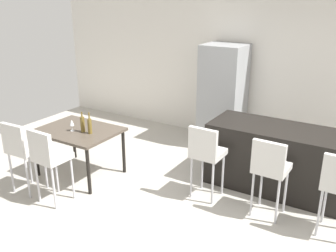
{
  "coord_description": "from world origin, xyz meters",
  "views": [
    {
      "loc": [
        1.52,
        -3.81,
        2.68
      ],
      "look_at": [
        -1.12,
        0.5,
        0.85
      ],
      "focal_mm": 39.58,
      "sensor_mm": 36.0,
      "label": 1
    }
  ],
  "objects": [
    {
      "name": "bar_chair_middle",
      "position": [
        0.46,
        0.29,
        0.7
      ],
      "size": [
        0.41,
        0.41,
        1.05
      ],
      "color": "beige",
      "rests_on": "ground_plane"
    },
    {
      "name": "dining_table",
      "position": [
        -2.35,
        -0.07,
        0.67
      ],
      "size": [
        1.19,
        0.91,
        0.74
      ],
      "color": "#4C4238",
      "rests_on": "ground_plane"
    },
    {
      "name": "wine_bottle_far",
      "position": [
        -2.22,
        -0.1,
        0.86
      ],
      "size": [
        0.06,
        0.06,
        0.31
      ],
      "color": "brown",
      "rests_on": "dining_table"
    },
    {
      "name": "kitchen_island",
      "position": [
        0.34,
        1.08,
        0.46
      ],
      "size": [
        1.92,
        0.82,
        0.92
      ],
      "primitive_type": "cube",
      "color": "black",
      "rests_on": "ground_plane"
    },
    {
      "name": "back_wall",
      "position": [
        0.0,
        2.65,
        1.45
      ],
      "size": [
        10.0,
        0.12,
        2.9
      ],
      "primitive_type": "cube",
      "color": "silver",
      "rests_on": "ground_plane"
    },
    {
      "name": "refrigerator",
      "position": [
        -1.01,
        2.21,
        0.92
      ],
      "size": [
        0.72,
        0.68,
        1.84
      ],
      "primitive_type": "cube",
      "color": "#939699",
      "rests_on": "ground_plane"
    },
    {
      "name": "dining_chair_far",
      "position": [
        -2.09,
        -0.89,
        0.7
      ],
      "size": [
        0.41,
        0.41,
        1.05
      ],
      "color": "beige",
      "rests_on": "ground_plane"
    },
    {
      "name": "ground_plane",
      "position": [
        0.0,
        0.0,
        0.0
      ],
      "size": [
        10.0,
        10.0,
        0.0
      ],
      "primitive_type": "plane",
      "color": "#ADA89E"
    },
    {
      "name": "wine_bottle_right",
      "position": [
        -2.08,
        -0.1,
        0.86
      ],
      "size": [
        0.06,
        0.06,
        0.32
      ],
      "color": "brown",
      "rests_on": "dining_table"
    },
    {
      "name": "wine_glass_left",
      "position": [
        -2.39,
        -0.16,
        0.86
      ],
      "size": [
        0.07,
        0.07,
        0.17
      ],
      "color": "silver",
      "rests_on": "dining_table"
    },
    {
      "name": "dining_chair_near",
      "position": [
        -2.62,
        -0.89,
        0.7
      ],
      "size": [
        0.42,
        0.42,
        1.05
      ],
      "color": "beige",
      "rests_on": "ground_plane"
    },
    {
      "name": "bar_chair_left",
      "position": [
        -0.4,
        0.29,
        0.7
      ],
      "size": [
        0.41,
        0.41,
        1.05
      ],
      "color": "beige",
      "rests_on": "ground_plane"
    }
  ]
}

